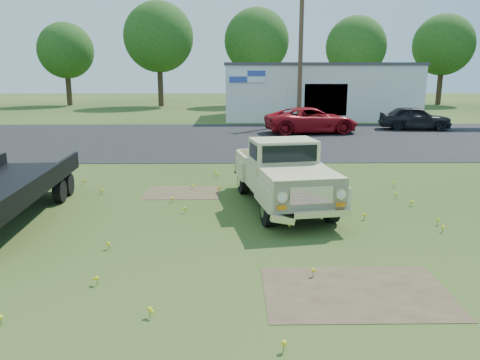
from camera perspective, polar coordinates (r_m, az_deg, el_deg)
name	(u,v)px	position (r m, az deg, el deg)	size (l,w,h in m)	color
ground	(255,231)	(10.59, 1.89, -6.29)	(140.00, 140.00, 0.00)	#263F14
asphalt_lot	(242,139)	(25.23, 0.28, 5.06)	(90.00, 14.00, 0.02)	black
dirt_patch_a	(356,292)	(8.06, 13.95, -13.13)	(3.00, 2.00, 0.01)	#4A3827
dirt_patch_b	(183,193)	(14.01, -6.99, -1.54)	(2.20, 1.60, 0.01)	#4A3827
commercial_building	(316,90)	(37.57, 9.26, 10.73)	(14.20, 8.20, 4.15)	silver
utility_pole_mid	(300,55)	(32.31, 7.39, 14.88)	(1.60, 0.30, 9.00)	#4C3623
treeline_b	(66,51)	(53.94, -20.48, 14.55)	(5.76, 5.76, 8.57)	#39291A
treeline_c	(159,37)	(50.16, -9.89, 16.78)	(7.04, 7.04, 10.47)	#39291A
treeline_d	(257,41)	(50.64, 2.05, 16.56)	(6.72, 6.72, 10.00)	#39291A
treeline_e	(356,47)	(50.61, 13.95, 15.48)	(6.08, 6.08, 9.04)	#39291A
treeline_f	(443,45)	(56.25, 23.54, 14.85)	(6.40, 6.40, 9.52)	#39291A
vintage_pickup_truck	(283,173)	(12.37, 5.23, 0.85)	(1.94, 4.98, 1.81)	#C4BF83
flatbed_trailer	(0,183)	(12.63, -27.22, -0.34)	(2.19, 6.58, 1.79)	black
red_pickup	(312,121)	(27.71, 8.72, 7.17)	(2.47, 5.35, 1.49)	maroon
dark_sedan	(415,118)	(31.05, 20.53, 7.08)	(1.70, 4.24, 1.44)	black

